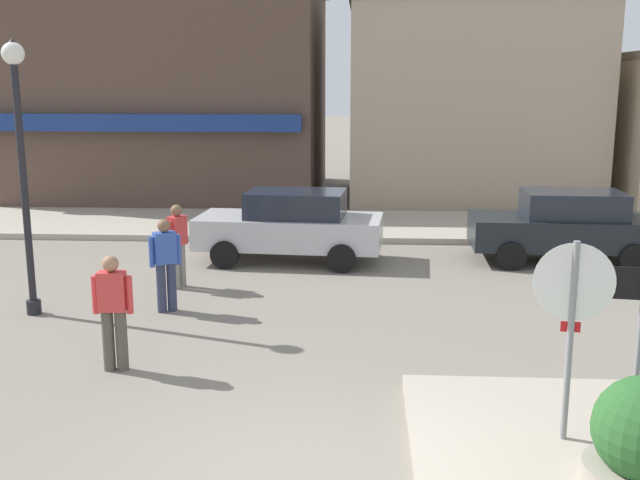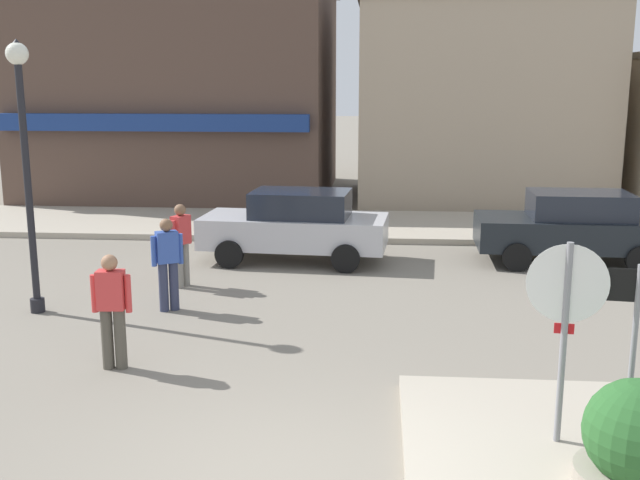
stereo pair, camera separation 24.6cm
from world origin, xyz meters
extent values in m
cube|color=#A89E8C|center=(0.00, 13.16, 0.07)|extent=(80.00, 4.00, 0.15)
cylinder|color=gray|center=(2.79, 0.84, 1.15)|extent=(0.07, 0.07, 2.30)
cylinder|color=red|center=(2.79, 0.86, 1.87)|extent=(0.76, 0.11, 0.76)
cylinder|color=white|center=(2.79, 0.84, 1.87)|extent=(0.81, 0.11, 0.82)
cube|color=red|center=(2.79, 0.85, 1.39)|extent=(0.20, 0.04, 0.11)
cylinder|color=gray|center=(3.47, 0.77, 1.05)|extent=(0.06, 0.06, 2.10)
cube|color=black|center=(3.47, 0.78, 1.88)|extent=(0.60, 0.09, 0.34)
cube|color=white|center=(3.47, 0.79, 1.88)|extent=(0.54, 0.08, 0.29)
cube|color=black|center=(3.47, 0.79, 1.88)|extent=(0.34, 0.05, 0.08)
sphere|color=#285B28|center=(3.28, -0.10, 0.73)|extent=(1.00, 1.00, 1.00)
cylinder|color=black|center=(-4.94, 5.22, 2.10)|extent=(0.12, 0.12, 4.20)
cylinder|color=black|center=(-4.94, 5.22, 0.12)|extent=(0.24, 0.24, 0.24)
sphere|color=white|center=(-4.94, 5.22, 4.31)|extent=(0.36, 0.36, 0.36)
cone|color=black|center=(-4.94, 5.22, 4.45)|extent=(0.32, 0.32, 0.18)
cube|color=#B7B7BC|center=(-0.98, 9.29, 0.67)|extent=(4.12, 2.00, 0.66)
cube|color=#1E232D|center=(-0.83, 9.28, 1.28)|extent=(2.18, 1.55, 0.56)
cylinder|color=black|center=(-2.28, 8.54, 0.30)|extent=(0.61, 0.23, 0.60)
cylinder|color=black|center=(-2.15, 10.24, 0.30)|extent=(0.61, 0.23, 0.60)
cylinder|color=black|center=(0.19, 8.35, 0.30)|extent=(0.61, 0.23, 0.60)
cylinder|color=black|center=(0.32, 10.04, 0.30)|extent=(0.61, 0.23, 0.60)
cube|color=black|center=(5.00, 9.58, 0.67)|extent=(4.05, 1.82, 0.66)
cube|color=#1E232D|center=(5.15, 9.57, 1.28)|extent=(2.12, 1.46, 0.56)
cylinder|color=black|center=(3.74, 8.77, 0.30)|extent=(0.61, 0.20, 0.60)
cylinder|color=black|center=(3.79, 10.46, 0.30)|extent=(0.61, 0.20, 0.60)
cylinder|color=black|center=(6.27, 10.39, 0.30)|extent=(0.61, 0.20, 0.60)
cylinder|color=#4C473D|center=(-2.81, 2.81, 0.42)|extent=(0.16, 0.16, 0.85)
cylinder|color=#4C473D|center=(-2.63, 2.82, 0.42)|extent=(0.16, 0.16, 0.85)
cube|color=#D13838|center=(-2.72, 2.82, 1.12)|extent=(0.37, 0.24, 0.54)
sphere|color=#9E7051|center=(-2.72, 2.82, 1.50)|extent=(0.22, 0.22, 0.22)
cylinder|color=#D13838|center=(-2.95, 2.80, 1.07)|extent=(0.10, 0.10, 0.52)
cylinder|color=#D13838|center=(-2.49, 2.83, 1.07)|extent=(0.10, 0.10, 0.52)
cylinder|color=#2D334C|center=(-2.79, 5.45, 0.42)|extent=(0.16, 0.16, 0.85)
cylinder|color=#2D334C|center=(-2.64, 5.54, 0.42)|extent=(0.16, 0.16, 0.85)
cube|color=#3351A8|center=(-2.71, 5.50, 1.12)|extent=(0.42, 0.37, 0.54)
sphere|color=brown|center=(-2.71, 5.50, 1.50)|extent=(0.22, 0.22, 0.22)
cylinder|color=#3351A8|center=(-2.91, 5.38, 1.07)|extent=(0.12, 0.12, 0.52)
cylinder|color=#3351A8|center=(-2.51, 5.61, 1.07)|extent=(0.12, 0.12, 0.52)
cylinder|color=gray|center=(-2.84, 7.09, 0.42)|extent=(0.16, 0.16, 0.85)
cylinder|color=gray|center=(-2.92, 6.93, 0.42)|extent=(0.16, 0.16, 0.85)
cube|color=#D13838|center=(-2.88, 7.01, 1.12)|extent=(0.35, 0.42, 0.54)
sphere|color=brown|center=(-2.88, 7.01, 1.50)|extent=(0.22, 0.22, 0.22)
cylinder|color=#D13838|center=(-2.78, 7.22, 1.07)|extent=(0.12, 0.12, 0.52)
cylinder|color=#D13838|center=(-2.98, 6.80, 1.07)|extent=(0.12, 0.12, 0.52)
cube|color=brown|center=(-5.79, 19.41, 3.49)|extent=(9.70, 8.49, 6.97)
cube|color=navy|center=(-5.79, 15.01, 2.70)|extent=(9.22, 0.40, 0.50)
cube|color=tan|center=(4.05, 18.67, 3.09)|extent=(7.67, 6.12, 6.18)
cube|color=#685B4C|center=(4.05, 18.67, 6.28)|extent=(7.82, 6.24, 0.20)
camera|label=1|loc=(0.63, -6.66, 3.87)|focal=42.00mm
camera|label=2|loc=(0.88, -6.64, 3.87)|focal=42.00mm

